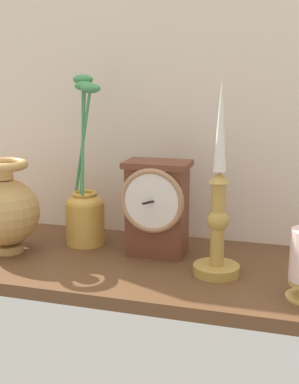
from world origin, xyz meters
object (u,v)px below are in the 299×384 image
object	(u,v)px
candlestick_tall_left	(218,214)
brass_vase_jar	(85,206)
mantel_clock	(157,207)
brass_vase_bulbous	(6,209)

from	to	relation	value
candlestick_tall_left	brass_vase_jar	xyz separation A→B (cm)	(-29.96, 9.43, -3.01)
candlestick_tall_left	brass_vase_jar	world-z (taller)	same
mantel_clock	brass_vase_jar	distance (cm)	16.72
candlestick_tall_left	brass_vase_bulbous	xyz separation A→B (cm)	(-43.33, -0.02, -2.46)
brass_vase_jar	mantel_clock	bearing A→B (deg)	-7.43
brass_vase_bulbous	brass_vase_jar	xyz separation A→B (cm)	(13.37, 9.45, -0.55)
mantel_clock	brass_vase_jar	bearing A→B (deg)	172.57
brass_vase_bulbous	candlestick_tall_left	bearing A→B (deg)	0.02
mantel_clock	candlestick_tall_left	bearing A→B (deg)	-28.40
mantel_clock	brass_vase_bulbous	bearing A→B (deg)	-166.28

